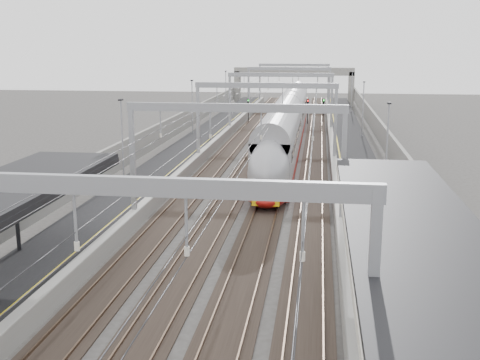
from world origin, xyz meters
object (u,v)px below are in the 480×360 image
(overbridge, at_px, (294,76))
(signal_green, at_px, (248,106))
(train, at_px, (287,130))
(bench, at_px, (402,269))

(overbridge, relative_size, signal_green, 6.33)
(overbridge, relative_size, train, 0.42)
(train, relative_size, signal_green, 15.20)
(overbridge, relative_size, bench, 10.64)
(overbridge, xyz_separation_m, bench, (8.47, -87.88, -3.68))
(overbridge, height_order, bench, overbridge)
(train, bearing_deg, signal_green, 106.56)
(bench, bearing_deg, overbridge, 95.51)
(signal_green, bearing_deg, overbridge, 79.27)
(signal_green, bearing_deg, bench, -77.25)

